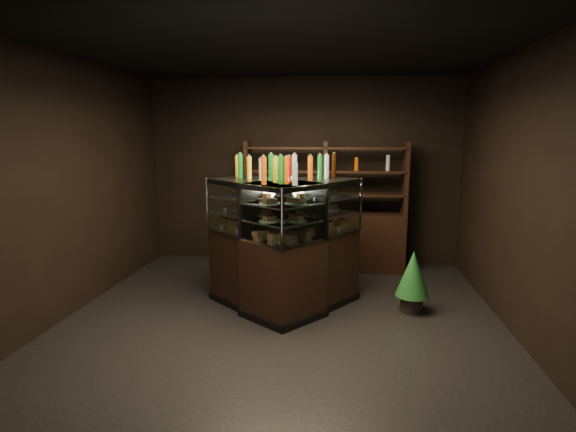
% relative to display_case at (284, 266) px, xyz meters
% --- Properties ---
extents(ground, '(5.00, 5.00, 0.00)m').
position_rel_display_case_xyz_m(ground, '(0.03, -0.39, -0.52)').
color(ground, black).
rests_on(ground, ground).
extents(room_shell, '(5.02, 5.02, 3.01)m').
position_rel_display_case_xyz_m(room_shell, '(0.03, -0.39, 1.42)').
color(room_shell, black).
rests_on(room_shell, ground).
extents(display_case, '(1.95, 1.59, 1.58)m').
position_rel_display_case_xyz_m(display_case, '(0.00, 0.00, 0.00)').
color(display_case, black).
rests_on(display_case, ground).
extents(food_display, '(1.48, 1.15, 0.48)m').
position_rel_display_case_xyz_m(food_display, '(0.00, -0.01, 0.62)').
color(food_display, '#DE8C4F').
rests_on(food_display, display_case).
extents(bottles_top, '(1.30, 1.01, 0.30)m').
position_rel_display_case_xyz_m(bottles_top, '(-0.00, 0.00, 1.19)').
color(bottles_top, yellow).
rests_on(bottles_top, display_case).
extents(potted_conifer, '(0.40, 0.40, 0.85)m').
position_rel_display_case_xyz_m(potted_conifer, '(1.55, 0.05, -0.04)').
color(potted_conifer, black).
rests_on(potted_conifer, ground).
extents(back_shelving, '(2.47, 0.48, 2.00)m').
position_rel_display_case_xyz_m(back_shelving, '(0.42, 1.66, 0.08)').
color(back_shelving, black).
rests_on(back_shelving, ground).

